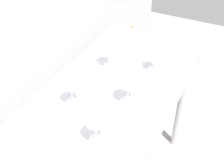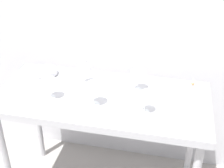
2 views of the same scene
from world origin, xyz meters
name	(u,v)px [view 1 (image 1 of 2)]	position (x,y,z in m)	size (l,w,h in m)	color
back_wall	(19,0)	(0.00, 0.49, 1.30)	(3.80, 0.04, 2.60)	#BABABF
steel_counter	(109,107)	(0.00, -0.01, 0.79)	(1.40, 0.65, 0.90)	#B0B0B5
wine_glass_near_left	(95,120)	(-0.31, -0.11, 1.02)	(0.09, 0.09, 0.17)	white
wine_glass_far_right	(109,47)	(0.22, 0.11, 1.02)	(0.10, 0.10, 0.17)	white
wine_glass_near_right	(155,53)	(0.30, -0.13, 1.01)	(0.08, 0.08, 0.15)	white
wine_glass_near_center	(128,82)	(-0.02, -0.12, 1.02)	(0.10, 0.10, 0.17)	white
wine_glass_far_left	(71,84)	(-0.15, 0.11, 1.02)	(0.09, 0.09, 0.17)	white
tasting_sheet_upper	(127,54)	(0.37, 0.07, 0.90)	(0.16, 0.24, 0.00)	white
tasting_bowl	(18,137)	(-0.47, 0.18, 0.92)	(0.16, 0.16, 0.04)	beige
decanter_funnel	(132,32)	(0.57, 0.13, 0.94)	(0.11, 0.11, 0.13)	silver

